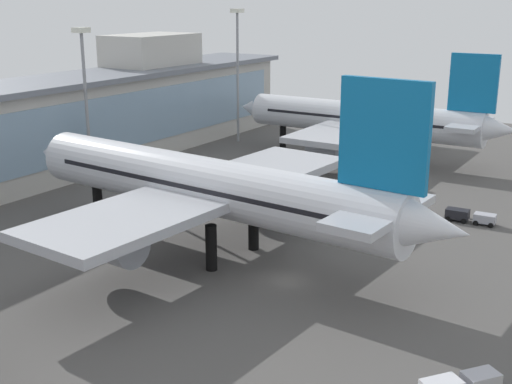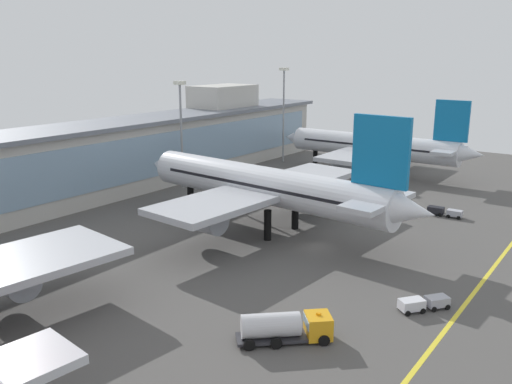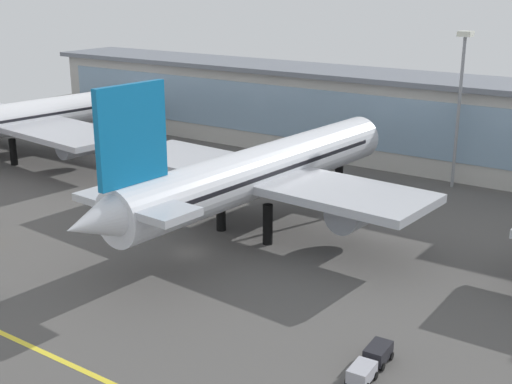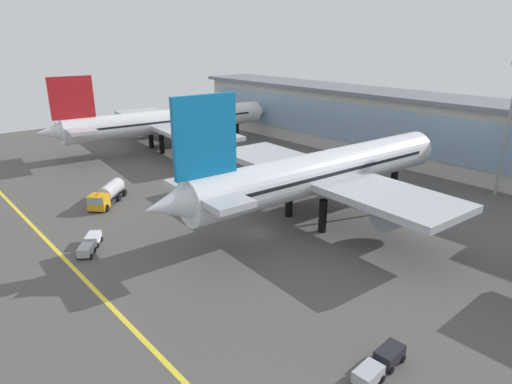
{
  "view_description": "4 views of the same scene",
  "coord_description": "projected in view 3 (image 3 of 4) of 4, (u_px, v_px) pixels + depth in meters",
  "views": [
    {
      "loc": [
        -49.57,
        -27.74,
        25.23
      ],
      "look_at": [
        7.11,
        7.79,
        5.57
      ],
      "focal_mm": 46.77,
      "sensor_mm": 36.0,
      "label": 1
    },
    {
      "loc": [
        -62.64,
        -34.99,
        26.48
      ],
      "look_at": [
        2.24,
        12.26,
        5.72
      ],
      "focal_mm": 37.58,
      "sensor_mm": 36.0,
      "label": 2
    },
    {
      "loc": [
        43.78,
        -50.8,
        27.67
      ],
      "look_at": [
        1.95,
        9.39,
        4.75
      ],
      "focal_mm": 47.55,
      "sensor_mm": 36.0,
      "label": 3
    },
    {
      "loc": [
        40.45,
        -35.59,
        24.9
      ],
      "look_at": [
        -4.53,
        3.62,
        3.82
      ],
      "focal_mm": 31.07,
      "sensor_mm": 36.0,
      "label": 4
    }
  ],
  "objects": [
    {
      "name": "taxiway_centreline_stripe",
      "position": [
        15.0,
        339.0,
        54.68
      ],
      "size": [
        149.8,
        0.5,
        0.01
      ],
      "primitive_type": "cube",
      "color": "yellow",
      "rests_on": "ground"
    },
    {
      "name": "apron_light_mast_centre",
      "position": [
        461.0,
        86.0,
        90.84
      ],
      "size": [
        1.8,
        1.8,
        21.35
      ],
      "color": "gray",
      "rests_on": "ground"
    },
    {
      "name": "airliner_near_left",
      "position": [
        19.0,
        119.0,
        108.77
      ],
      "size": [
        47.19,
        55.95,
        17.43
      ],
      "rotation": [
        0.0,
        0.0,
        1.46
      ],
      "color": "black",
      "rests_on": "ground"
    },
    {
      "name": "airliner_near_right",
      "position": [
        261.0,
        172.0,
        76.78
      ],
      "size": [
        40.37,
        52.88,
        19.03
      ],
      "rotation": [
        0.0,
        0.0,
        1.5
      ],
      "color": "black",
      "rests_on": "ground"
    },
    {
      "name": "terminal_building",
      "position": [
        394.0,
        116.0,
        106.36
      ],
      "size": [
        136.75,
        14.0,
        19.03
      ],
      "color": "beige",
      "rests_on": "ground"
    },
    {
      "name": "ground_plane",
      "position": [
        191.0,
        253.0,
        71.92
      ],
      "size": [
        187.24,
        187.24,
        0.0
      ],
      "primitive_type": "plane",
      "color": "#514F4C"
    },
    {
      "name": "baggage_tug_near",
      "position": [
        371.0,
        362.0,
        49.99
      ],
      "size": [
        2.01,
        5.68,
        1.4
      ],
      "rotation": [
        0.0,
        0.0,
        1.63
      ],
      "color": "black",
      "rests_on": "ground"
    }
  ]
}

